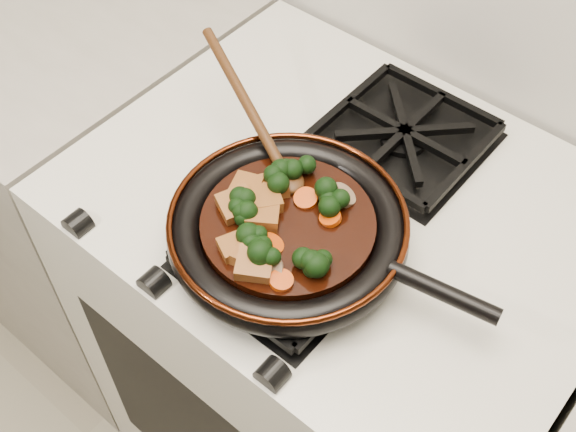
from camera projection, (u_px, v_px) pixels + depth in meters
The scene contains 31 objects.
stove at pixel (332, 349), 1.37m from camera, with size 0.76×0.60×0.90m, color beige.
burner_grate_front at pixel (284, 252), 0.94m from camera, with size 0.23×0.23×0.03m, color black, non-canonical shape.
burner_grate_back at pixel (404, 136), 1.08m from camera, with size 0.23×0.23×0.03m, color black, non-canonical shape.
skillet at pixel (290, 229), 0.93m from camera, with size 0.44×0.31×0.05m.
braising_sauce at pixel (288, 226), 0.93m from camera, with size 0.23×0.23×0.02m, color black.
tofu_cube_0 at pixel (249, 257), 0.88m from camera, with size 0.04×0.03×0.02m, color brown.
tofu_cube_1 at pixel (237, 206), 0.92m from camera, with size 0.04×0.04×0.02m, color brown.
tofu_cube_2 at pixel (246, 189), 0.94m from camera, with size 0.04×0.04×0.02m, color brown.
tofu_cube_3 at pixel (234, 247), 0.88m from camera, with size 0.03×0.03×0.02m, color brown.
tofu_cube_4 at pixel (247, 201), 0.93m from camera, with size 0.03×0.03×0.02m, color brown.
tofu_cube_5 at pixel (255, 265), 0.87m from camera, with size 0.04×0.04×0.02m, color brown.
tofu_cube_6 at pixel (267, 200), 0.93m from camera, with size 0.04×0.04×0.02m, color brown.
tofu_cube_7 at pixel (263, 216), 0.91m from camera, with size 0.04×0.04×0.02m, color brown.
tofu_cube_8 at pixel (274, 186), 0.95m from camera, with size 0.03×0.04×0.02m, color brown.
broccoli_floret_0 at pixel (332, 200), 0.92m from camera, with size 0.06×0.06×0.06m, color black, non-canonical shape.
broccoli_floret_1 at pixel (241, 210), 0.92m from camera, with size 0.06×0.06×0.05m, color black, non-canonical shape.
broccoli_floret_2 at pixel (278, 178), 0.95m from camera, with size 0.06×0.06×0.06m, color black, non-canonical shape.
broccoli_floret_3 at pixel (312, 261), 0.87m from camera, with size 0.06×0.06×0.05m, color black, non-canonical shape.
broccoli_floret_4 at pixel (297, 171), 0.96m from camera, with size 0.06×0.06×0.05m, color black, non-canonical shape.
broccoli_floret_5 at pixel (253, 245), 0.89m from camera, with size 0.06×0.06×0.05m, color black, non-canonical shape.
broccoli_floret_6 at pixel (262, 259), 0.87m from camera, with size 0.06×0.06×0.05m, color black, non-canonical shape.
carrot_coin_0 at pixel (253, 234), 0.90m from camera, with size 0.03×0.03×0.01m, color #CA3D05.
carrot_coin_1 at pixel (306, 199), 0.94m from camera, with size 0.03×0.03×0.01m, color #CA3D05.
carrot_coin_2 at pixel (281, 280), 0.86m from camera, with size 0.03×0.03×0.01m, color #CA3D05.
carrot_coin_3 at pixel (271, 244), 0.89m from camera, with size 0.03×0.03×0.01m, color #CA3D05.
carrot_coin_4 at pixel (230, 205), 0.93m from camera, with size 0.03×0.03×0.01m, color #CA3D05.
carrot_coin_5 at pixel (330, 218), 0.92m from camera, with size 0.03×0.03×0.01m, color #CA3D05.
mushroom_slice_0 at pixel (337, 189), 0.94m from camera, with size 0.03×0.03×0.01m, color #7E6448.
mushroom_slice_1 at pixel (268, 268), 0.87m from camera, with size 0.04×0.04×0.01m, color #7E6448.
mushroom_slice_2 at pixel (343, 195), 0.94m from camera, with size 0.04×0.04×0.01m, color #7E6448.
wooden_spoon at pixel (262, 132), 0.99m from camera, with size 0.16×0.09×0.27m.
Camera 1 is at (0.36, 1.13, 1.68)m, focal length 45.00 mm.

